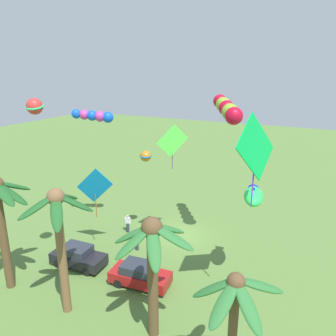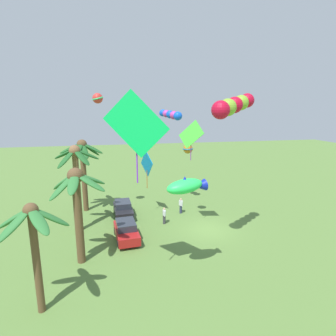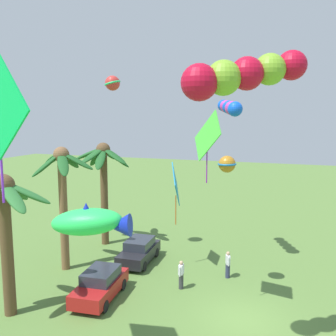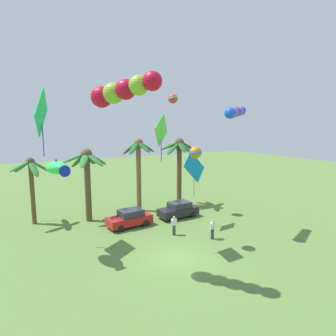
{
  "view_description": "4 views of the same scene",
  "coord_description": "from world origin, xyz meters",
  "px_view_note": "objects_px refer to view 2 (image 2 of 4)",
  "views": [
    {
      "loc": [
        -10.07,
        23.09,
        13.61
      ],
      "look_at": [
        -0.72,
        3.84,
        7.09
      ],
      "focal_mm": 35.47,
      "sensor_mm": 36.0,
      "label": 1
    },
    {
      "loc": [
        -21.36,
        8.09,
        10.6
      ],
      "look_at": [
        0.01,
        3.67,
        5.79
      ],
      "focal_mm": 29.21,
      "sensor_mm": 36.0,
      "label": 2
    },
    {
      "loc": [
        -16.18,
        -2.0,
        9.38
      ],
      "look_at": [
        -0.18,
        3.58,
        6.99
      ],
      "focal_mm": 39.36,
      "sensor_mm": 36.0,
      "label": 3
    },
    {
      "loc": [
        -9.06,
        -15.25,
        8.85
      ],
      "look_at": [
        1.27,
        3.19,
        5.65
      ],
      "focal_mm": 30.09,
      "sensor_mm": 36.0,
      "label": 4
    }
  ],
  "objects_px": {
    "spectator_0": "(181,206)",
    "kite_tube_2": "(233,106)",
    "parked_car_1": "(123,209)",
    "kite_ball_0": "(98,98)",
    "spectator_1": "(164,215)",
    "kite_ball_5": "(188,149)",
    "palm_tree_3": "(32,231)",
    "palm_tree_1": "(83,158)",
    "kite_fish_3": "(187,186)",
    "kite_diamond_4": "(147,164)",
    "kite_diamond_7": "(191,135)",
    "kite_diamond_6": "(136,125)",
    "parked_car_0": "(126,231)",
    "kite_tube_1": "(171,115)",
    "palm_tree_2": "(76,169)",
    "palm_tree_0": "(77,194)"
  },
  "relations": [
    {
      "from": "spectator_0",
      "to": "kite_tube_2",
      "type": "height_order",
      "value": "kite_tube_2"
    },
    {
      "from": "parked_car_1",
      "to": "kite_ball_0",
      "type": "height_order",
      "value": "kite_ball_0"
    },
    {
      "from": "spectator_1",
      "to": "kite_ball_5",
      "type": "distance_m",
      "value": 6.56
    },
    {
      "from": "kite_ball_5",
      "to": "palm_tree_3",
      "type": "bearing_deg",
      "value": 133.08
    },
    {
      "from": "palm_tree_1",
      "to": "kite_ball_5",
      "type": "bearing_deg",
      "value": -115.23
    },
    {
      "from": "spectator_0",
      "to": "kite_fish_3",
      "type": "distance_m",
      "value": 12.3
    },
    {
      "from": "kite_diamond_4",
      "to": "kite_diamond_7",
      "type": "relative_size",
      "value": 1.2
    },
    {
      "from": "spectator_0",
      "to": "kite_ball_5",
      "type": "relative_size",
      "value": 1.48
    },
    {
      "from": "parked_car_1",
      "to": "kite_diamond_6",
      "type": "relative_size",
      "value": 0.8
    },
    {
      "from": "parked_car_0",
      "to": "spectator_1",
      "type": "xyz_separation_m",
      "value": [
        2.39,
        -3.64,
        0.06
      ]
    },
    {
      "from": "parked_car_0",
      "to": "kite_tube_1",
      "type": "bearing_deg",
      "value": -36.85
    },
    {
      "from": "palm_tree_2",
      "to": "kite_tube_1",
      "type": "bearing_deg",
      "value": -64.28
    },
    {
      "from": "palm_tree_2",
      "to": "kite_ball_0",
      "type": "height_order",
      "value": "kite_ball_0"
    },
    {
      "from": "kite_diamond_4",
      "to": "kite_ball_5",
      "type": "height_order",
      "value": "kite_ball_5"
    },
    {
      "from": "palm_tree_0",
      "to": "spectator_1",
      "type": "xyz_separation_m",
      "value": [
        5.18,
        -6.92,
        -4.17
      ]
    },
    {
      "from": "kite_diamond_6",
      "to": "palm_tree_0",
      "type": "bearing_deg",
      "value": 43.78
    },
    {
      "from": "palm_tree_3",
      "to": "spectator_1",
      "type": "xyz_separation_m",
      "value": [
        9.74,
        -8.55,
        -3.78
      ]
    },
    {
      "from": "kite_ball_0",
      "to": "kite_tube_2",
      "type": "height_order",
      "value": "kite_ball_0"
    },
    {
      "from": "palm_tree_0",
      "to": "kite_fish_3",
      "type": "bearing_deg",
      "value": -117.23
    },
    {
      "from": "parked_car_1",
      "to": "spectator_0",
      "type": "distance_m",
      "value": 5.85
    },
    {
      "from": "kite_tube_1",
      "to": "kite_diamond_7",
      "type": "distance_m",
      "value": 6.92
    },
    {
      "from": "palm_tree_1",
      "to": "kite_fish_3",
      "type": "relative_size",
      "value": 2.76
    },
    {
      "from": "palm_tree_0",
      "to": "kite_fish_3",
      "type": "height_order",
      "value": "palm_tree_0"
    },
    {
      "from": "spectator_0",
      "to": "kite_tube_1",
      "type": "bearing_deg",
      "value": 12.25
    },
    {
      "from": "parked_car_1",
      "to": "kite_tube_1",
      "type": "relative_size",
      "value": 1.31
    },
    {
      "from": "spectator_0",
      "to": "kite_diamond_7",
      "type": "distance_m",
      "value": 8.8
    },
    {
      "from": "kite_ball_5",
      "to": "spectator_1",
      "type": "bearing_deg",
      "value": 100.0
    },
    {
      "from": "parked_car_1",
      "to": "palm_tree_1",
      "type": "bearing_deg",
      "value": 58.24
    },
    {
      "from": "spectator_1",
      "to": "kite_ball_0",
      "type": "relative_size",
      "value": 1.2
    },
    {
      "from": "parked_car_0",
      "to": "palm_tree_3",
      "type": "bearing_deg",
      "value": 146.27
    },
    {
      "from": "spectator_0",
      "to": "kite_fish_3",
      "type": "height_order",
      "value": "kite_fish_3"
    },
    {
      "from": "palm_tree_1",
      "to": "kite_fish_3",
      "type": "height_order",
      "value": "palm_tree_1"
    },
    {
      "from": "palm_tree_3",
      "to": "kite_tube_2",
      "type": "xyz_separation_m",
      "value": [
        4.2,
        -12.3,
        6.16
      ]
    },
    {
      "from": "parked_car_0",
      "to": "parked_car_1",
      "type": "height_order",
      "value": "same"
    },
    {
      "from": "palm_tree_0",
      "to": "kite_diamond_4",
      "type": "height_order",
      "value": "palm_tree_0"
    },
    {
      "from": "palm_tree_0",
      "to": "palm_tree_1",
      "type": "xyz_separation_m",
      "value": [
        10.18,
        0.53,
        0.64
      ]
    },
    {
      "from": "kite_fish_3",
      "to": "kite_diamond_4",
      "type": "bearing_deg",
      "value": 4.66
    },
    {
      "from": "palm_tree_0",
      "to": "kite_diamond_6",
      "type": "distance_m",
      "value": 7.16
    },
    {
      "from": "palm_tree_1",
      "to": "kite_tube_1",
      "type": "bearing_deg",
      "value": -92.24
    },
    {
      "from": "spectator_0",
      "to": "spectator_1",
      "type": "bearing_deg",
      "value": 135.87
    },
    {
      "from": "kite_ball_5",
      "to": "kite_diamond_7",
      "type": "bearing_deg",
      "value": 169.49
    },
    {
      "from": "spectator_0",
      "to": "kite_diamond_4",
      "type": "distance_m",
      "value": 5.57
    },
    {
      "from": "palm_tree_3",
      "to": "kite_tube_1",
      "type": "relative_size",
      "value": 2.0
    },
    {
      "from": "kite_ball_5",
      "to": "kite_diamond_7",
      "type": "relative_size",
      "value": 0.33
    },
    {
      "from": "kite_tube_2",
      "to": "parked_car_1",
      "type": "bearing_deg",
      "value": 42.16
    },
    {
      "from": "kite_tube_1",
      "to": "kite_tube_2",
      "type": "height_order",
      "value": "kite_tube_2"
    },
    {
      "from": "parked_car_1",
      "to": "kite_ball_5",
      "type": "relative_size",
      "value": 3.71
    },
    {
      "from": "palm_tree_0",
      "to": "spectator_0",
      "type": "distance_m",
      "value": 12.44
    },
    {
      "from": "spectator_0",
      "to": "kite_diamond_7",
      "type": "xyz_separation_m",
      "value": [
        -4.35,
        0.33,
        7.65
      ]
    },
    {
      "from": "palm_tree_3",
      "to": "parked_car_0",
      "type": "distance_m",
      "value": 9.64
    }
  ]
}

